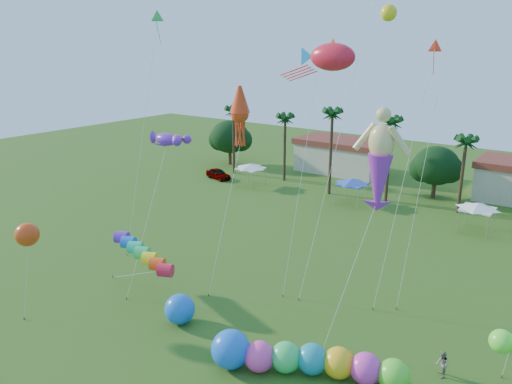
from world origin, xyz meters
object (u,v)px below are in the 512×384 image
Objects in this scene: car_a at (218,174)px; spectator_b at (442,364)px; blue_ball at (180,309)px; caterpillar_inflatable at (300,359)px.

car_a is 2.60× the size of spectator_b.
blue_ball is (22.08, -29.83, 0.32)m from car_a.
blue_ball is at bearing 156.30° from caterpillar_inflatable.
caterpillar_inflatable is 9.34m from blue_ball.
car_a is at bearing 112.16° from caterpillar_inflatable.
caterpillar_inflatable reaches higher than car_a.
spectator_b is 7.95m from caterpillar_inflatable.
blue_ball is at bearing -131.02° from car_a.
car_a is at bearing 126.50° from blue_ball.
blue_ball reaches higher than car_a.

